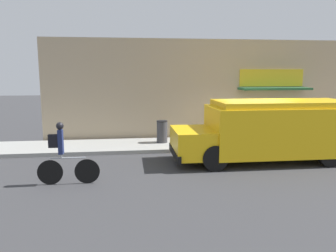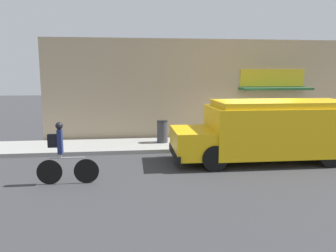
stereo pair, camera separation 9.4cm
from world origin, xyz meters
name	(u,v)px [view 2 (the right image)]	position (x,y,z in m)	size (l,w,h in m)	color
ground_plane	(253,151)	(0.00, 0.00, 0.00)	(70.00, 70.00, 0.00)	#38383A
sidewalk	(243,143)	(0.00, 1.18, 0.08)	(28.00, 2.36, 0.15)	#999993
storefront	(235,90)	(0.05, 2.64, 2.29)	(17.31, 1.05, 4.58)	tan
school_bus	(271,130)	(0.01, -1.53, 1.12)	(6.31, 2.66, 2.12)	yellow
cyclist	(63,155)	(-6.72, -3.14, 0.82)	(1.70, 0.20, 1.75)	black
trash_bin	(162,132)	(-3.50, 1.35, 0.62)	(0.46, 0.46, 0.93)	#38383D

